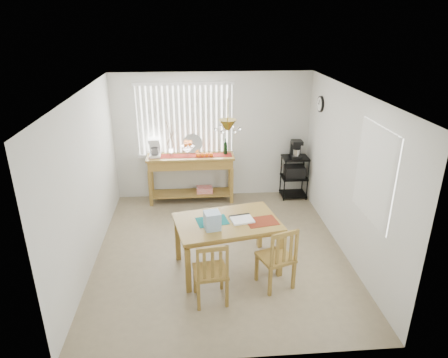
{
  "coord_description": "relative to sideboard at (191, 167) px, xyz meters",
  "views": [
    {
      "loc": [
        -0.4,
        -5.64,
        3.6
      ],
      "look_at": [
        0.1,
        0.55,
        1.05
      ],
      "focal_mm": 32.0,
      "sensor_mm": 36.0,
      "label": 1
    }
  ],
  "objects": [
    {
      "name": "cart_items",
      "position": [
        2.15,
        0.03,
        0.32
      ],
      "size": [
        0.21,
        0.25,
        0.37
      ],
      "color": "black",
      "rests_on": "wire_cart"
    },
    {
      "name": "chair_left",
      "position": [
        0.23,
        -3.23,
        -0.27
      ],
      "size": [
        0.48,
        0.48,
        0.95
      ],
      "color": "olive",
      "rests_on": "ground"
    },
    {
      "name": "dining_table",
      "position": [
        0.52,
        -2.45,
        -0.03
      ],
      "size": [
        1.66,
        1.24,
        0.8
      ],
      "color": "olive",
      "rests_on": "ground"
    },
    {
      "name": "chair_right",
      "position": [
        1.17,
        -2.98,
        -0.27
      ],
      "size": [
        0.57,
        0.57,
        0.96
      ],
      "color": "olive",
      "rests_on": "ground"
    },
    {
      "name": "table_items",
      "position": [
        0.4,
        -2.61,
        0.16
      ],
      "size": [
        1.23,
        0.55,
        0.26
      ],
      "color": "#126A6A",
      "rests_on": "dining_table"
    },
    {
      "name": "sideboard",
      "position": [
        0.0,
        0.0,
        0.0
      ],
      "size": [
        1.75,
        0.49,
        0.98
      ],
      "color": "olive",
      "rests_on": "ground"
    },
    {
      "name": "room_shell",
      "position": [
        0.46,
        -1.97,
        0.95
      ],
      "size": [
        4.2,
        4.7,
        2.7
      ],
      "color": "silver",
      "rests_on": "ground"
    },
    {
      "name": "sideboard_items",
      "position": [
        -0.29,
        0.02,
        0.4
      ],
      "size": [
        1.66,
        0.42,
        0.75
      ],
      "color": "maroon",
      "rests_on": "sideboard"
    },
    {
      "name": "ground",
      "position": [
        0.45,
        -1.98,
        -0.74
      ],
      "size": [
        4.0,
        4.5,
        0.01
      ],
      "primitive_type": "cube",
      "color": "gray"
    },
    {
      "name": "wire_cart",
      "position": [
        2.15,
        0.02,
        -0.2
      ],
      "size": [
        0.53,
        0.42,
        0.89
      ],
      "color": "black",
      "rests_on": "ground"
    }
  ]
}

